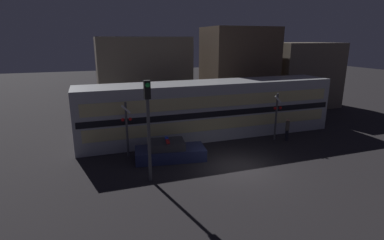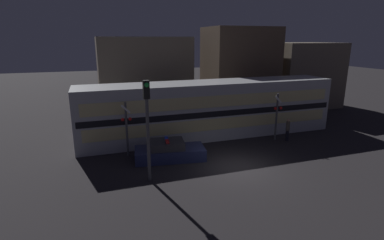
{
  "view_description": "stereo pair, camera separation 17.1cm",
  "coord_description": "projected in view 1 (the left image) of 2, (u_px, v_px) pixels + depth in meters",
  "views": [
    {
      "loc": [
        -7.78,
        -14.09,
        7.16
      ],
      "look_at": [
        -1.36,
        4.4,
        1.85
      ],
      "focal_mm": 28.0,
      "sensor_mm": 36.0,
      "label": 1
    },
    {
      "loc": [
        -7.62,
        -14.14,
        7.16
      ],
      "look_at": [
        -1.36,
        4.4,
        1.85
      ],
      "focal_mm": 28.0,
      "sensor_mm": 36.0,
      "label": 2
    }
  ],
  "objects": [
    {
      "name": "ground_plane",
      "position": [
        239.0,
        168.0,
        17.18
      ],
      "size": [
        120.0,
        120.0,
        0.0
      ],
      "primitive_type": "plane",
      "color": "#262326"
    },
    {
      "name": "train",
      "position": [
        210.0,
        109.0,
        22.51
      ],
      "size": [
        19.29,
        3.1,
        4.12
      ],
      "color": "#B7BABF",
      "rests_on": "ground_plane"
    },
    {
      "name": "pedestrian",
      "position": [
        287.0,
        129.0,
        21.64
      ],
      "size": [
        0.28,
        0.28,
        1.65
      ],
      "color": "black",
      "rests_on": "ground_plane"
    },
    {
      "name": "police_car",
      "position": [
        170.0,
        152.0,
        18.33
      ],
      "size": [
        4.45,
        2.38,
        1.31
      ],
      "rotation": [
        0.0,
        0.0,
        -0.14
      ],
      "color": "navy",
      "rests_on": "ground_plane"
    },
    {
      "name": "traffic_light_corner",
      "position": [
        148.0,
        119.0,
        14.8
      ],
      "size": [
        0.3,
        0.46,
        5.25
      ],
      "color": "#4C4C51",
      "rests_on": "ground_plane"
    },
    {
      "name": "building_center",
      "position": [
        239.0,
        70.0,
        29.84
      ],
      "size": [
        6.61,
        4.92,
        8.29
      ],
      "color": "brown",
      "rests_on": "ground_plane"
    },
    {
      "name": "building_left",
      "position": [
        144.0,
        77.0,
        28.26
      ],
      "size": [
        8.36,
        4.67,
        7.36
      ],
      "color": "#726656",
      "rests_on": "ground_plane"
    },
    {
      "name": "building_right",
      "position": [
        298.0,
        74.0,
        33.02
      ],
      "size": [
        7.14,
        6.16,
        6.79
      ],
      "color": "#726656",
      "rests_on": "ground_plane"
    },
    {
      "name": "crossing_signal_near",
      "position": [
        276.0,
        115.0,
        21.52
      ],
      "size": [
        0.65,
        0.3,
        3.44
      ],
      "color": "#4C4C51",
      "rests_on": "ground_plane"
    },
    {
      "name": "crossing_signal_far",
      "position": [
        127.0,
        127.0,
        18.4
      ],
      "size": [
        0.65,
        0.3,
        3.48
      ],
      "color": "#4C4C51",
      "rests_on": "ground_plane"
    }
  ]
}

